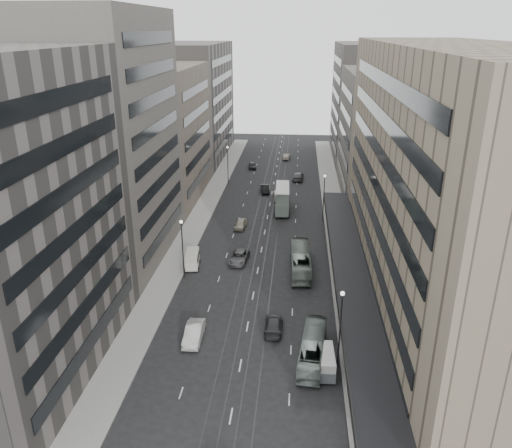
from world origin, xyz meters
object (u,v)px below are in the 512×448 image
(vw_microbus, at_px, (325,361))
(panel_van, at_px, (192,259))
(double_decker, at_px, (282,198))
(sedan_2, at_px, (239,257))
(bus_near, at_px, (313,348))
(sedan_1, at_px, (194,333))
(bus_far, at_px, (300,261))

(vw_microbus, distance_m, panel_van, 27.74)
(double_decker, relative_size, sedan_2, 1.66)
(double_decker, bearing_deg, bus_near, -85.37)
(double_decker, distance_m, sedan_1, 41.99)
(double_decker, bearing_deg, sedan_1, -102.47)
(vw_microbus, relative_size, panel_van, 1.08)
(bus_far, xyz_separation_m, vw_microbus, (2.44, -21.80, -0.24))
(sedan_1, bearing_deg, double_decker, 77.86)
(vw_microbus, relative_size, sedan_2, 0.83)
(vw_microbus, height_order, sedan_1, vw_microbus)
(double_decker, bearing_deg, bus_far, -83.33)
(double_decker, relative_size, vw_microbus, 2.01)
(vw_microbus, xyz_separation_m, panel_van, (-17.53, 21.50, 0.05))
(sedan_1, xyz_separation_m, sedan_2, (2.57, 19.54, -0.11))
(panel_van, height_order, sedan_2, panel_van)
(sedan_1, height_order, sedan_2, sedan_1)
(bus_near, relative_size, panel_van, 2.38)
(bus_far, bearing_deg, panel_van, -0.63)
(bus_near, relative_size, double_decker, 1.10)
(bus_far, xyz_separation_m, sedan_2, (-8.81, 2.04, -0.79))
(bus_far, height_order, double_decker, double_decker)
(panel_van, bearing_deg, bus_near, -56.44)
(double_decker, bearing_deg, sedan_2, -105.51)
(bus_far, xyz_separation_m, sedan_1, (-11.38, -17.50, -0.69))
(bus_far, bearing_deg, double_decker, -83.59)
(bus_near, bearing_deg, sedan_1, -4.03)
(panel_van, xyz_separation_m, sedan_2, (6.28, 2.34, -0.60))
(sedan_1, bearing_deg, bus_near, -11.58)
(panel_van, height_order, sedan_1, panel_van)
(bus_far, distance_m, sedan_2, 9.07)
(bus_near, xyz_separation_m, vw_microbus, (1.15, -1.98, -0.05))
(bus_far, bearing_deg, sedan_2, -14.83)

